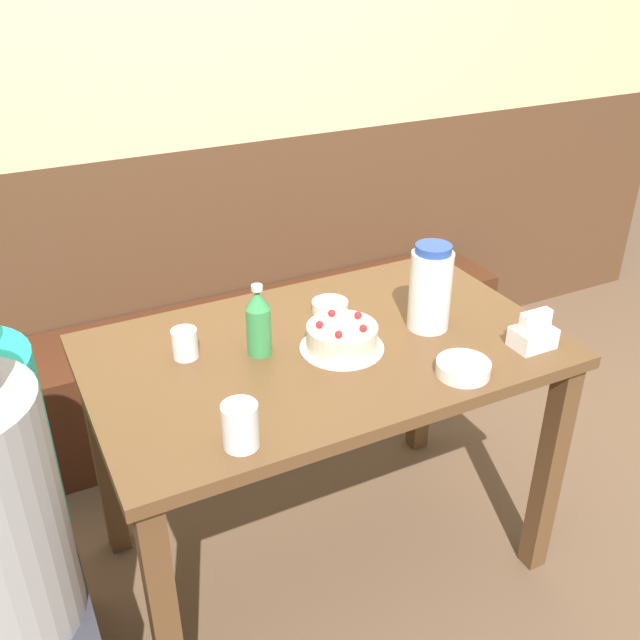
# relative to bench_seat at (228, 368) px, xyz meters

# --- Properties ---
(ground_plane) EXTENTS (12.00, 12.00, 0.00)m
(ground_plane) POSITION_rel_bench_seat_xyz_m (0.00, -0.83, -0.22)
(ground_plane) COLOR brown
(back_wall) EXTENTS (4.80, 0.04, 2.50)m
(back_wall) POSITION_rel_bench_seat_xyz_m (0.00, 0.22, 1.03)
(back_wall) COLOR brown
(back_wall) RESTS_ON ground_plane
(bench_seat) EXTENTS (2.32, 0.38, 0.45)m
(bench_seat) POSITION_rel_bench_seat_xyz_m (0.00, 0.00, 0.00)
(bench_seat) COLOR #472314
(bench_seat) RESTS_ON ground_plane
(dining_table) EXTENTS (1.24, 0.75, 0.77)m
(dining_table) POSITION_rel_bench_seat_xyz_m (0.00, -0.83, 0.43)
(dining_table) COLOR brown
(dining_table) RESTS_ON ground_plane
(birthday_cake) EXTENTS (0.22, 0.22, 0.09)m
(birthday_cake) POSITION_rel_bench_seat_xyz_m (0.04, -0.87, 0.58)
(birthday_cake) COLOR white
(birthday_cake) RESTS_ON dining_table
(water_pitcher) EXTENTS (0.12, 0.12, 0.25)m
(water_pitcher) POSITION_rel_bench_seat_xyz_m (0.31, -0.87, 0.67)
(water_pitcher) COLOR white
(water_pitcher) RESTS_ON dining_table
(soju_bottle) EXTENTS (0.06, 0.06, 0.20)m
(soju_bottle) POSITION_rel_bench_seat_xyz_m (-0.17, -0.79, 0.64)
(soju_bottle) COLOR #388E4C
(soju_bottle) RESTS_ON dining_table
(napkin_holder) EXTENTS (0.11, 0.08, 0.11)m
(napkin_holder) POSITION_rel_bench_seat_xyz_m (0.49, -1.08, 0.58)
(napkin_holder) COLOR white
(napkin_holder) RESTS_ON dining_table
(bowl_soup_white) EXTENTS (0.11, 0.11, 0.03)m
(bowl_soup_white) POSITION_rel_bench_seat_xyz_m (0.11, -0.66, 0.56)
(bowl_soup_white) COLOR white
(bowl_soup_white) RESTS_ON dining_table
(bowl_rice_small) EXTENTS (0.14, 0.14, 0.04)m
(bowl_rice_small) POSITION_rel_bench_seat_xyz_m (0.25, -1.11, 0.56)
(bowl_rice_small) COLOR white
(bowl_rice_small) RESTS_ON dining_table
(glass_water_tall) EXTENTS (0.08, 0.08, 0.10)m
(glass_water_tall) POSITION_rel_bench_seat_xyz_m (-0.35, -1.12, 0.60)
(glass_water_tall) COLOR silver
(glass_water_tall) RESTS_ON dining_table
(glass_tumbler_short) EXTENTS (0.07, 0.07, 0.08)m
(glass_tumbler_short) POSITION_rel_bench_seat_xyz_m (-0.34, -0.72, 0.59)
(glass_tumbler_short) COLOR silver
(glass_tumbler_short) RESTS_ON dining_table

